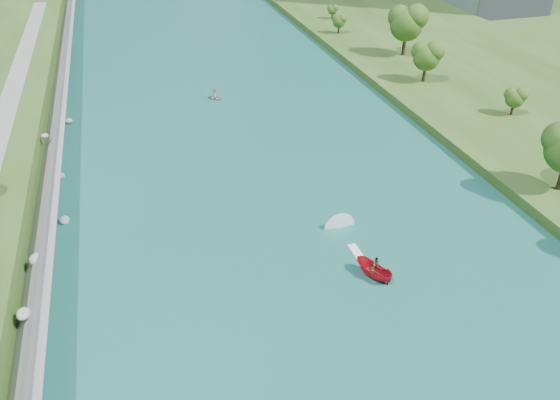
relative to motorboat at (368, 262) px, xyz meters
name	(u,v)px	position (x,y,z in m)	size (l,w,h in m)	color
ground	(327,301)	(-5.60, -3.24, -0.80)	(260.00, 260.00, 0.00)	#2D5119
river_water	(269,193)	(-5.60, 16.76, -0.75)	(55.00, 240.00, 0.10)	#175A4A
riprap_bank	(44,220)	(-31.44, 15.62, 0.99)	(4.56, 236.00, 4.32)	slate
motorboat	(368,262)	(0.00, 0.00, 0.00)	(3.60, 19.06, 1.96)	#B40E1B
raft	(215,97)	(-6.29, 48.82, -0.32)	(3.01, 3.06, 1.72)	#9B9FA3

